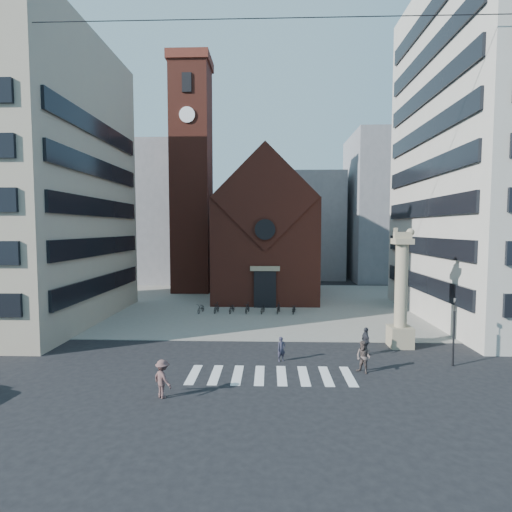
# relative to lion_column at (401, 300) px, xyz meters

# --- Properties ---
(ground) EXTENTS (120.00, 120.00, 0.00)m
(ground) POSITION_rel_lion_column_xyz_m (-10.01, -3.00, -3.46)
(ground) COLOR black
(ground) RESTS_ON ground
(piazza) EXTENTS (46.00, 30.00, 0.05)m
(piazza) POSITION_rel_lion_column_xyz_m (-10.01, 16.00, -3.43)
(piazza) COLOR gray
(piazza) RESTS_ON ground
(zebra_crossing) EXTENTS (10.20, 3.20, 0.01)m
(zebra_crossing) POSITION_rel_lion_column_xyz_m (-9.46, -6.00, -3.45)
(zebra_crossing) COLOR white
(zebra_crossing) RESTS_ON ground
(church) EXTENTS (12.00, 16.65, 18.00)m
(church) POSITION_rel_lion_column_xyz_m (-10.01, 22.04, 4.53)
(church) COLOR #5F271D
(church) RESTS_ON ground
(campanile) EXTENTS (5.50, 5.50, 31.20)m
(campanile) POSITION_rel_lion_column_xyz_m (-20.01, 25.00, 12.28)
(campanile) COLOR #5F271D
(campanile) RESTS_ON ground
(building_left) EXTENTS (18.00, 20.00, 26.00)m
(building_left) POSITION_rel_lion_column_xyz_m (-34.01, 7.00, 9.54)
(building_left) COLOR gray
(building_left) RESTS_ON ground
(bg_block_left) EXTENTS (16.00, 14.00, 22.00)m
(bg_block_left) POSITION_rel_lion_column_xyz_m (-30.01, 37.00, 7.54)
(bg_block_left) COLOR gray
(bg_block_left) RESTS_ON ground
(bg_block_mid) EXTENTS (14.00, 12.00, 18.00)m
(bg_block_mid) POSITION_rel_lion_column_xyz_m (-4.01, 42.00, 5.54)
(bg_block_mid) COLOR gray
(bg_block_mid) RESTS_ON ground
(bg_block_right) EXTENTS (16.00, 14.00, 24.00)m
(bg_block_right) POSITION_rel_lion_column_xyz_m (11.99, 39.00, 8.54)
(bg_block_right) COLOR gray
(bg_block_right) RESTS_ON ground
(lion_column) EXTENTS (1.63, 1.60, 8.68)m
(lion_column) POSITION_rel_lion_column_xyz_m (0.00, 0.00, 0.00)
(lion_column) COLOR tan
(lion_column) RESTS_ON ground
(traffic_light) EXTENTS (0.13, 0.16, 4.30)m
(traffic_light) POSITION_rel_lion_column_xyz_m (1.99, -4.00, -1.17)
(traffic_light) COLOR black
(traffic_light) RESTS_ON ground
(pedestrian_0) EXTENTS (0.69, 0.61, 1.60)m
(pedestrian_0) POSITION_rel_lion_column_xyz_m (-8.75, -3.43, -2.66)
(pedestrian_0) COLOR #2B293A
(pedestrian_0) RESTS_ON ground
(pedestrian_1) EXTENTS (1.18, 1.18, 1.93)m
(pedestrian_1) POSITION_rel_lion_column_xyz_m (-3.92, -5.42, -2.49)
(pedestrian_1) COLOR #504340
(pedestrian_1) RESTS_ON ground
(pedestrian_2) EXTENTS (0.65, 1.18, 1.90)m
(pedestrian_2) POSITION_rel_lion_column_xyz_m (-2.95, -1.94, -2.51)
(pedestrian_2) COLOR #27292F
(pedestrian_2) RESTS_ON ground
(pedestrian_3) EXTENTS (1.44, 1.38, 1.96)m
(pedestrian_3) POSITION_rel_lion_column_xyz_m (-14.98, -9.24, -2.48)
(pedestrian_3) COLOR brown
(pedestrian_3) RESTS_ON ground
(scooter_0) EXTENTS (0.93, 1.89, 0.95)m
(scooter_0) POSITION_rel_lion_column_xyz_m (-16.48, 10.96, -2.93)
(scooter_0) COLOR black
(scooter_0) RESTS_ON piazza
(scooter_1) EXTENTS (0.79, 1.81, 1.05)m
(scooter_1) POSITION_rel_lion_column_xyz_m (-14.90, 10.96, -2.88)
(scooter_1) COLOR black
(scooter_1) RESTS_ON piazza
(scooter_2) EXTENTS (0.93, 1.89, 0.95)m
(scooter_2) POSITION_rel_lion_column_xyz_m (-13.33, 10.96, -2.93)
(scooter_2) COLOR black
(scooter_2) RESTS_ON piazza
(scooter_3) EXTENTS (0.79, 1.81, 1.05)m
(scooter_3) POSITION_rel_lion_column_xyz_m (-11.76, 10.96, -2.88)
(scooter_3) COLOR black
(scooter_3) RESTS_ON piazza
(scooter_4) EXTENTS (0.93, 1.89, 0.95)m
(scooter_4) POSITION_rel_lion_column_xyz_m (-10.18, 10.96, -2.93)
(scooter_4) COLOR black
(scooter_4) RESTS_ON piazza
(scooter_5) EXTENTS (0.79, 1.81, 1.05)m
(scooter_5) POSITION_rel_lion_column_xyz_m (-8.61, 10.96, -2.88)
(scooter_5) COLOR black
(scooter_5) RESTS_ON piazza
(scooter_6) EXTENTS (0.93, 1.89, 0.95)m
(scooter_6) POSITION_rel_lion_column_xyz_m (-7.03, 10.96, -2.93)
(scooter_6) COLOR black
(scooter_6) RESTS_ON piazza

